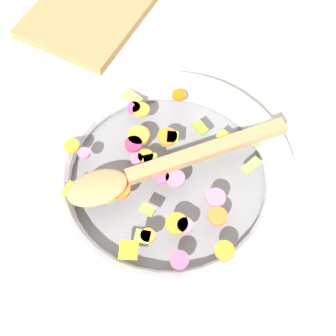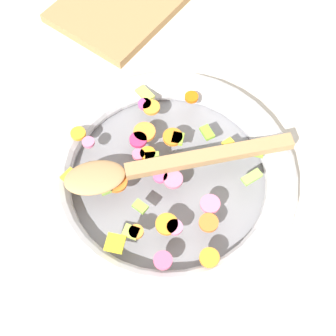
# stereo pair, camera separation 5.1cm
# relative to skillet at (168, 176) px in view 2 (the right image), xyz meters

# --- Properties ---
(ground_plane) EXTENTS (4.00, 4.00, 0.00)m
(ground_plane) POSITION_rel_skillet_xyz_m (0.00, 0.00, -0.02)
(ground_plane) COLOR beige
(skillet) EXTENTS (0.40, 0.40, 0.05)m
(skillet) POSITION_rel_skillet_xyz_m (0.00, 0.00, 0.00)
(skillet) COLOR slate
(skillet) RESTS_ON ground_plane
(chopped_vegetables) EXTENTS (0.30, 0.31, 0.01)m
(chopped_vegetables) POSITION_rel_skillet_xyz_m (-0.02, 0.01, 0.03)
(chopped_vegetables) COLOR orange
(chopped_vegetables) RESTS_ON skillet
(wooden_spoon) EXTENTS (0.29, 0.26, 0.01)m
(wooden_spoon) POSITION_rel_skillet_xyz_m (-0.01, 0.01, 0.04)
(wooden_spoon) COLOR #A87F51
(wooden_spoon) RESTS_ON chopped_vegetables
(cutting_board) EXTENTS (0.23, 0.20, 0.02)m
(cutting_board) POSITION_rel_skillet_xyz_m (0.25, 0.31, -0.01)
(cutting_board) COLOR #9E7547
(cutting_board) RESTS_ON ground_plane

